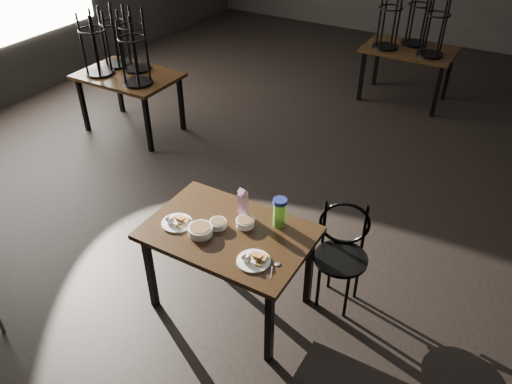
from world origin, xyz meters
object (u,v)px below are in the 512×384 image
Objects in this scene: juice_carton at (243,203)px; water_bottle at (280,212)px; bentwood_chair at (342,248)px; main_table at (229,239)px.

juice_carton is 0.29m from water_bottle.
bentwood_chair is at bearing 31.66° from water_bottle.
water_bottle is (0.29, 0.03, 0.01)m from juice_carton.
bentwood_chair is at bearing 21.89° from juice_carton.
juice_carton reaches higher than main_table.
main_table is 0.88m from bentwood_chair.
juice_carton is 1.03× the size of water_bottle.
water_bottle reaches higher than main_table.
bentwood_chair is (0.42, 0.26, -0.35)m from water_bottle.
bentwood_chair is at bearing 35.72° from main_table.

